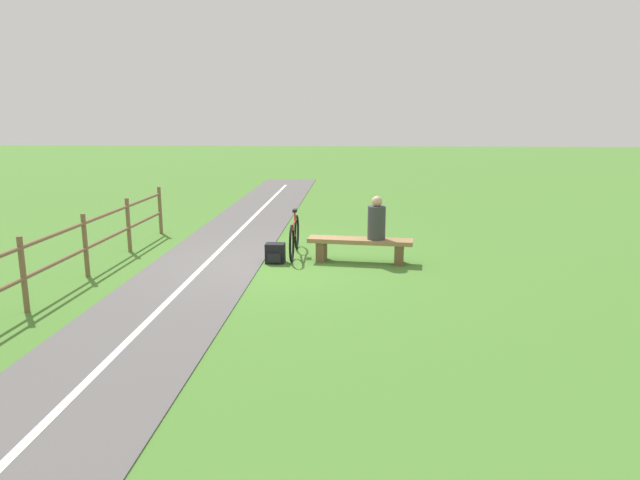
# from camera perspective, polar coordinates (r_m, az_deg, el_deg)

# --- Properties ---
(ground_plane) EXTENTS (80.00, 80.00, 0.00)m
(ground_plane) POSITION_cam_1_polar(r_m,az_deg,el_deg) (11.03, -4.44, -2.19)
(ground_plane) COLOR #477A2D
(paved_path) EXTENTS (2.44, 36.02, 0.02)m
(paved_path) POSITION_cam_1_polar(r_m,az_deg,el_deg) (7.62, -18.18, -9.39)
(paved_path) COLOR #565454
(paved_path) RESTS_ON ground_plane
(path_centre_line) EXTENTS (0.44, 32.00, 0.00)m
(path_centre_line) POSITION_cam_1_polar(r_m,az_deg,el_deg) (7.62, -18.18, -9.32)
(path_centre_line) COLOR silver
(path_centre_line) RESTS_ON paved_path
(bench) EXTENTS (1.99, 0.65, 0.45)m
(bench) POSITION_cam_1_polar(r_m,az_deg,el_deg) (10.98, 3.91, -0.53)
(bench) COLOR #937047
(bench) RESTS_ON ground_plane
(person_seated) EXTENTS (0.37, 0.37, 0.81)m
(person_seated) POSITION_cam_1_polar(r_m,az_deg,el_deg) (10.85, 5.53, 1.89)
(person_seated) COLOR #38383D
(person_seated) RESTS_ON bench
(bicycle) EXTENTS (0.08, 1.79, 0.89)m
(bicycle) POSITION_cam_1_polar(r_m,az_deg,el_deg) (11.50, -2.51, 0.35)
(bicycle) COLOR black
(bicycle) RESTS_ON ground_plane
(backpack) EXTENTS (0.36, 0.31, 0.37)m
(backpack) POSITION_cam_1_polar(r_m,az_deg,el_deg) (10.96, -4.38, -1.30)
(backpack) COLOR black
(backpack) RESTS_ON ground_plane
(fence_roadside) EXTENTS (0.34, 11.15, 1.09)m
(fence_roadside) POSITION_cam_1_polar(r_m,az_deg,el_deg) (9.10, -26.96, -2.41)
(fence_roadside) COLOR brown
(fence_roadside) RESTS_ON ground_plane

